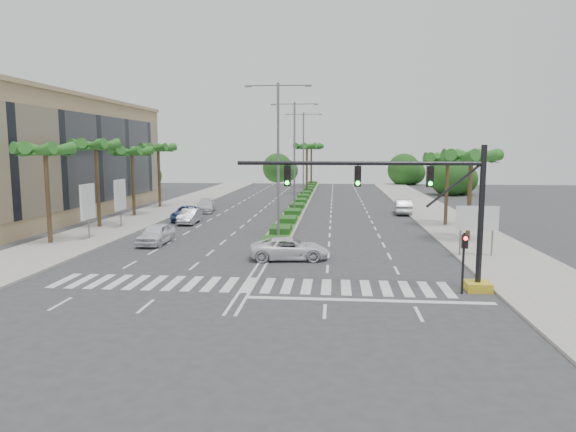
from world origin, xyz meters
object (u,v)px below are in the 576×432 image
object	(u,v)px
car_parked_a	(156,234)
car_parked_b	(190,216)
car_parked_d	(206,206)
car_crossing	(290,249)
car_parked_c	(186,213)
car_right	(403,207)

from	to	relation	value
car_parked_a	car_parked_b	world-z (taller)	car_parked_a
car_parked_d	car_crossing	world-z (taller)	car_crossing
car_parked_c	car_right	distance (m)	23.13
car_parked_a	car_right	xyz separation A→B (m)	(20.59, 19.81, 0.04)
car_right	car_crossing	bearing A→B (deg)	70.33
car_parked_d	car_parked_a	bearing A→B (deg)	-94.18
car_parked_b	car_parked_d	bearing A→B (deg)	93.25
car_parked_a	car_parked_c	world-z (taller)	car_parked_a
car_parked_c	car_right	size ratio (longest dim) A/B	1.06
car_parked_a	car_parked_b	bearing A→B (deg)	94.54
car_parked_a	car_parked_b	size ratio (longest dim) A/B	1.05
car_parked_a	car_right	bearing A→B (deg)	45.71
car_parked_d	car_crossing	distance (m)	26.78
car_parked_a	car_parked_c	size ratio (longest dim) A/B	0.87
car_parked_d	car_parked_b	bearing A→B (deg)	-93.07
car_parked_c	car_parked_a	bearing A→B (deg)	-89.16
car_parked_a	car_crossing	world-z (taller)	car_parked_a
car_crossing	car_right	size ratio (longest dim) A/B	1.04
car_parked_b	car_crossing	distance (m)	18.58
car_parked_d	car_right	bearing A→B (deg)	-7.55
car_parked_b	car_parked_c	xyz separation A→B (m)	(-0.89, 2.00, 0.01)
car_crossing	car_parked_a	bearing A→B (deg)	59.61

